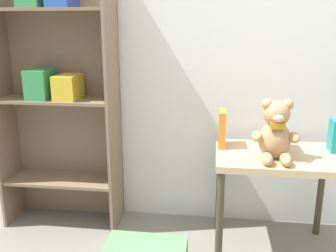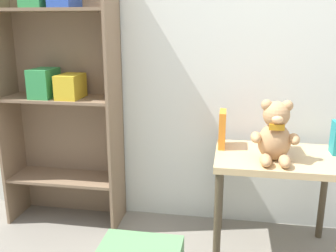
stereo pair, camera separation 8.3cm
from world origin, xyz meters
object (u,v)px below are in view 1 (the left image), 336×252
teddy_bear (276,132)px  book_standing_purple (277,132)px  bookshelf_side (58,82)px  display_table (277,169)px  book_standing_teal (334,136)px  book_standing_orange (222,128)px

teddy_bear → book_standing_purple: 0.17m
bookshelf_side → display_table: bookshelf_side is taller
bookshelf_side → display_table: size_ratio=2.45×
book_standing_teal → teddy_bear: bearing=-153.8°
bookshelf_side → book_standing_orange: size_ratio=7.85×
teddy_bear → bookshelf_side: bearing=167.3°
display_table → book_standing_orange: (-0.31, 0.10, 0.19)m
teddy_bear → book_standing_orange: (-0.27, 0.18, -0.04)m
book_standing_orange → book_standing_purple: same height
book_standing_orange → display_table: bearing=-18.3°
teddy_bear → display_table: bearing=67.1°
display_table → book_standing_orange: size_ratio=3.20×
book_standing_teal → book_standing_orange: bearing=178.4°
teddy_bear → book_standing_orange: bearing=145.6°
teddy_bear → book_standing_teal: teddy_bear is taller
book_standing_purple → book_standing_teal: 0.31m
display_table → teddy_bear: size_ratio=2.12×
display_table → book_standing_orange: bearing=161.7°
display_table → teddy_bear: (-0.04, -0.08, 0.23)m
bookshelf_side → display_table: bearing=-8.8°
book_standing_orange → book_standing_teal: book_standing_orange is taller
book_standing_orange → teddy_bear: bearing=-34.4°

